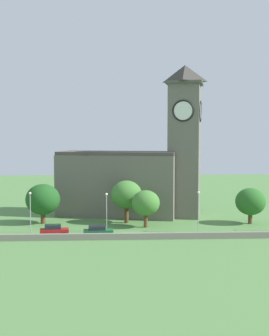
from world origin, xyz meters
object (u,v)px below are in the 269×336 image
object	(u,v)px
car_green	(98,231)
tree_riverside_west	(43,199)
streetlamp_west_mid	(107,206)
tree_churchyard	(250,202)
church	(135,173)
car_red	(54,230)
streetlamp_central	(198,205)
streetlamp_west_end	(30,206)
tree_riverside_east	(146,203)
tree_by_tower	(126,195)

from	to	relation	value
car_green	tree_riverside_west	distance (m)	16.05
streetlamp_west_mid	tree_churchyard	bearing A→B (deg)	12.70
church	streetlamp_west_mid	xyz separation A→B (m)	(-5.55, -16.28, -4.21)
car_red	streetlamp_central	size ratio (longest dim) A/B	0.67
streetlamp_west_end	tree_riverside_west	xyz separation A→B (m)	(0.85, 8.25, -0.15)
car_red	tree_riverside_east	xyz separation A→B (m)	(15.38, 6.38, 3.40)
streetlamp_central	church	bearing A→B (deg)	118.85
car_green	tree_riverside_west	world-z (taller)	tree_riverside_west
tree_riverside_east	tree_riverside_west	size ratio (longest dim) A/B	0.90
tree_churchyard	streetlamp_west_mid	bearing A→B (deg)	-167.30
streetlamp_west_mid	tree_riverside_east	size ratio (longest dim) A/B	1.00
church	car_red	bearing A→B (deg)	-126.28
church	streetlamp_central	distance (m)	20.73
car_red	tree_by_tower	world-z (taller)	tree_by_tower
car_red	streetlamp_west_mid	size ratio (longest dim) A/B	0.72
streetlamp_west_mid	streetlamp_central	bearing A→B (deg)	-5.73
streetlamp_west_end	tree_by_tower	xyz separation A→B (m)	(16.32, 7.95, 0.70)
car_red	tree_by_tower	xyz separation A→B (m)	(12.08, 10.59, 4.37)
car_green	tree_riverside_west	xyz separation A→B (m)	(-10.52, 11.58, 3.59)
tree_churchyard	car_green	bearing A→B (deg)	-161.16
tree_by_tower	tree_riverside_east	bearing A→B (deg)	-51.96
car_green	streetlamp_central	xyz separation A→B (m)	(16.72, 1.99, 3.81)
church	tree_riverside_east	bearing A→B (deg)	-83.98
tree_riverside_west	car_red	bearing A→B (deg)	-72.73
streetlamp_west_mid	tree_by_tower	world-z (taller)	tree_by_tower
car_green	streetlamp_central	distance (m)	17.26
tree_riverside_west	car_green	bearing A→B (deg)	-47.76
tree_churchyard	tree_riverside_west	xyz separation A→B (m)	(-38.35, 2.09, 0.37)
tree_churchyard	tree_by_tower	xyz separation A→B (m)	(-22.88, 1.78, 1.21)
streetlamp_west_end	tree_riverside_west	bearing A→B (deg)	84.13
car_green	tree_riverside_west	bearing A→B (deg)	132.24
church	tree_churchyard	distance (m)	23.78
streetlamp_west_end	church	bearing A→B (deg)	42.04
tree_by_tower	streetlamp_central	bearing A→B (deg)	-38.30
church	tree_riverside_west	xyz separation A→B (m)	(-17.42, -8.23, -4.21)
streetlamp_west_end	tree_by_tower	bearing A→B (deg)	25.96
car_red	car_green	world-z (taller)	car_red
tree_by_tower	tree_riverside_west	size ratio (longest dim) A/B	1.08
tree_riverside_east	tree_riverside_west	distance (m)	19.30
streetlamp_west_end	tree_riverside_east	distance (m)	19.97
tree_riverside_east	tree_riverside_west	bearing A→B (deg)	166.48
tree_churchyard	tree_riverside_east	bearing A→B (deg)	-172.94
tree_riverside_east	streetlamp_central	bearing A→B (deg)	-30.96
streetlamp_west_end	tree_churchyard	xyz separation A→B (m)	(39.20, 6.16, -0.51)
streetlamp_central	tree_by_tower	world-z (taller)	tree_by_tower
streetlamp_west_mid	streetlamp_central	xyz separation A→B (m)	(15.36, -1.54, 0.23)
car_green	streetlamp_west_mid	bearing A→B (deg)	68.94
car_red	streetlamp_west_end	xyz separation A→B (m)	(-4.24, 2.64, 3.67)
streetlamp_central	tree_riverside_west	world-z (taller)	tree_riverside_west
streetlamp_west_mid	tree_riverside_east	distance (m)	7.75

